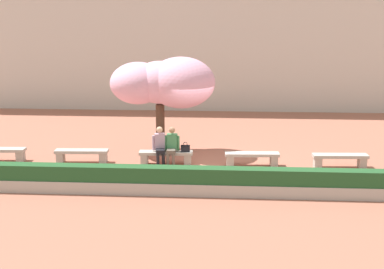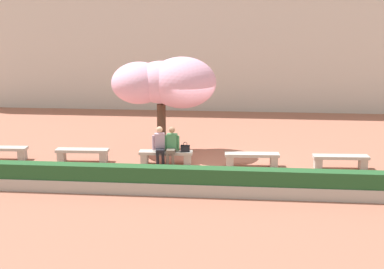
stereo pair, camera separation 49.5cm
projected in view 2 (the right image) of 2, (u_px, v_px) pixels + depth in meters
The scene contains 12 objects.
ground_plane at pixel (209, 165), 18.00m from camera, with size 100.00×100.00×0.00m, color #9E604C.
building_facade at pixel (224, 10), 28.46m from camera, with size 32.59×4.00×10.27m, color beige.
stone_bench_west_end at pixel (1, 151), 18.62m from camera, with size 1.82×0.51×0.45m.
stone_bench_near_west at pixel (82, 153), 18.34m from camera, with size 1.82×0.51×0.45m.
stone_bench_center at pixel (166, 155), 18.07m from camera, with size 1.82×0.51×0.45m.
stone_bench_near_east at pixel (252, 158), 17.80m from camera, with size 1.82×0.51×0.45m.
stone_bench_east_end at pixel (341, 160), 17.53m from camera, with size 1.82×0.51×0.45m.
person_seated_left at pixel (160, 144), 17.95m from camera, with size 0.50×0.73×1.29m.
person_seated_right at pixel (172, 145), 17.91m from camera, with size 0.51×0.69×1.29m.
handbag at pixel (185, 148), 17.94m from camera, with size 0.30×0.15×0.34m.
cherry_tree_main at pixel (164, 83), 19.07m from camera, with size 3.77×2.34×3.50m.
planter_hedge_foreground at pixel (202, 182), 15.00m from camera, with size 19.41×0.50×0.80m.
Camera 2 is at (1.11, -17.28, 5.06)m, focal length 50.00 mm.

